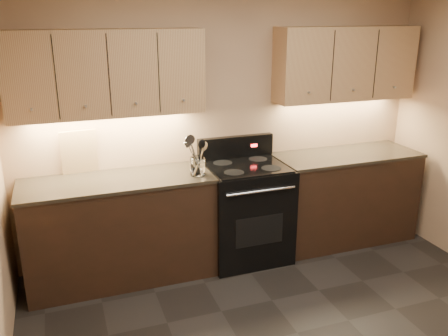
{
  "coord_description": "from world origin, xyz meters",
  "views": [
    {
      "loc": [
        -1.52,
        -2.17,
        2.28
      ],
      "look_at": [
        -0.22,
        1.45,
        1.01
      ],
      "focal_mm": 38.0,
      "sensor_mm": 36.0,
      "label": 1
    }
  ],
  "objects": [
    {
      "name": "wall_back",
      "position": [
        0.0,
        2.0,
        1.3
      ],
      "size": [
        4.0,
        0.04,
        2.6
      ],
      "primitive_type": "cube",
      "color": "tan",
      "rests_on": "ground"
    },
    {
      "name": "counter_left",
      "position": [
        -1.1,
        1.7,
        0.47
      ],
      "size": [
        1.62,
        0.62,
        0.93
      ],
      "color": "black",
      "rests_on": "ground"
    },
    {
      "name": "counter_right",
      "position": [
        1.18,
        1.7,
        0.47
      ],
      "size": [
        1.46,
        0.62,
        0.93
      ],
      "color": "black",
      "rests_on": "ground"
    },
    {
      "name": "stove",
      "position": [
        0.08,
        1.68,
        0.48
      ],
      "size": [
        0.76,
        0.68,
        1.14
      ],
      "color": "black",
      "rests_on": "ground"
    },
    {
      "name": "upper_cab_left",
      "position": [
        -1.1,
        1.85,
        1.8
      ],
      "size": [
        1.6,
        0.3,
        0.7
      ],
      "primitive_type": "cube",
      "color": "tan",
      "rests_on": "wall_back"
    },
    {
      "name": "upper_cab_right",
      "position": [
        1.18,
        1.85,
        1.8
      ],
      "size": [
        1.44,
        0.3,
        0.7
      ],
      "primitive_type": "cube",
      "color": "tan",
      "rests_on": "wall_back"
    },
    {
      "name": "outlet_plate",
      "position": [
        -1.3,
        1.99,
        1.12
      ],
      "size": [
        0.08,
        0.01,
        0.12
      ],
      "primitive_type": "cube",
      "color": "#B2B5BA",
      "rests_on": "wall_back"
    },
    {
      "name": "utensil_crock",
      "position": [
        -0.42,
        1.57,
        1.01
      ],
      "size": [
        0.17,
        0.17,
        0.16
      ],
      "color": "white",
      "rests_on": "counter_left"
    },
    {
      "name": "cutting_board",
      "position": [
        -1.37,
        1.97,
        1.12
      ],
      "size": [
        0.31,
        0.09,
        0.39
      ],
      "primitive_type": "cube",
      "rotation": [
        0.1,
        0.0,
        0.1
      ],
      "color": "tan",
      "rests_on": "counter_left"
    },
    {
      "name": "wooden_spoon",
      "position": [
        -0.45,
        1.56,
        1.09
      ],
      "size": [
        0.17,
        0.08,
        0.29
      ],
      "primitive_type": null,
      "rotation": [
        0.03,
        0.39,
        0.22
      ],
      "color": "tan",
      "rests_on": "utensil_crock"
    },
    {
      "name": "black_spoon",
      "position": [
        -0.42,
        1.6,
        1.11
      ],
      "size": [
        0.09,
        0.16,
        0.33
      ],
      "primitive_type": null,
      "rotation": [
        0.29,
        0.11,
        -0.14
      ],
      "color": "black",
      "rests_on": "utensil_crock"
    },
    {
      "name": "black_turner",
      "position": [
        -0.41,
        1.57,
        1.11
      ],
      "size": [
        0.17,
        0.17,
        0.35
      ],
      "primitive_type": null,
      "rotation": [
        -0.25,
        -0.11,
        0.42
      ],
      "color": "black",
      "rests_on": "utensil_crock"
    },
    {
      "name": "steel_spatula",
      "position": [
        -0.38,
        1.59,
        1.11
      ],
      "size": [
        0.22,
        0.12,
        0.35
      ],
      "primitive_type": null,
      "rotation": [
        0.14,
        -0.42,
        -0.13
      ],
      "color": "silver",
      "rests_on": "utensil_crock"
    },
    {
      "name": "steel_skimmer",
      "position": [
        -0.39,
        1.55,
        1.13
      ],
      "size": [
        0.21,
        0.15,
        0.38
      ],
      "primitive_type": null,
      "rotation": [
        0.09,
        -0.33,
        0.11
      ],
      "color": "silver",
      "rests_on": "utensil_crock"
    }
  ]
}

